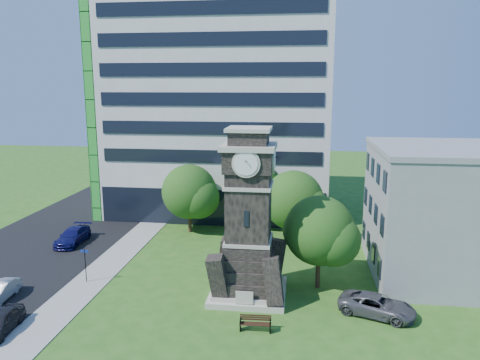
# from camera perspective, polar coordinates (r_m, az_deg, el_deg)

# --- Properties ---
(ground) EXTENTS (160.00, 160.00, 0.00)m
(ground) POSITION_cam_1_polar(r_m,az_deg,el_deg) (33.93, -4.58, -14.87)
(ground) COLOR #285819
(ground) RESTS_ON ground
(sidewalk) EXTENTS (3.00, 70.00, 0.06)m
(sidewalk) POSITION_cam_1_polar(r_m,az_deg,el_deg) (41.08, -16.36, -10.43)
(sidewalk) COLOR gray
(sidewalk) RESTS_ON ground
(street) EXTENTS (14.00, 80.00, 0.02)m
(street) POSITION_cam_1_polar(r_m,az_deg,el_deg) (45.10, -26.41, -9.23)
(street) COLOR black
(street) RESTS_ON ground
(clock_tower) EXTENTS (5.40, 5.40, 12.22)m
(clock_tower) POSITION_cam_1_polar(r_m,az_deg,el_deg) (33.35, 1.07, -5.53)
(clock_tower) COLOR beige
(clock_tower) RESTS_ON ground
(office_tall) EXTENTS (26.20, 15.11, 28.60)m
(office_tall) POSITION_cam_1_polar(r_m,az_deg,el_deg) (56.38, -2.47, 10.67)
(office_tall) COLOR silver
(office_tall) RESTS_ON ground
(office_low) EXTENTS (15.20, 12.20, 10.40)m
(office_low) POSITION_cam_1_polar(r_m,az_deg,el_deg) (41.19, 26.32, -3.54)
(office_low) COLOR gray
(office_low) RESTS_ON ground
(car_street_south) EXTENTS (2.04, 4.17, 1.37)m
(car_street_south) POSITION_cam_1_polar(r_m,az_deg,el_deg) (33.62, -27.21, -15.16)
(car_street_south) COLOR black
(car_street_south) RESTS_ON ground
(car_street_north) EXTENTS (2.25, 5.15, 1.47)m
(car_street_north) POSITION_cam_1_polar(r_m,az_deg,el_deg) (48.19, -19.72, -6.46)
(car_street_north) COLOR #11114D
(car_street_north) RESTS_ON ground
(car_east_lot) EXTENTS (5.50, 3.94, 1.39)m
(car_east_lot) POSITION_cam_1_polar(r_m,az_deg,el_deg) (33.38, 16.38, -14.47)
(car_east_lot) COLOR #515055
(car_east_lot) RESTS_ON ground
(park_bench) EXTENTS (1.97, 0.53, 1.02)m
(park_bench) POSITION_cam_1_polar(r_m,az_deg,el_deg) (30.44, 1.89, -16.99)
(park_bench) COLOR black
(park_bench) RESTS_ON ground
(street_sign) EXTENTS (0.65, 0.06, 2.70)m
(street_sign) POSITION_cam_1_polar(r_m,az_deg,el_deg) (38.47, -18.35, -9.43)
(street_sign) COLOR black
(street_sign) RESTS_ON ground
(tree_nw) EXTENTS (6.19, 5.63, 7.11)m
(tree_nw) POSITION_cam_1_polar(r_m,az_deg,el_deg) (48.28, -6.11, -1.63)
(tree_nw) COLOR #332114
(tree_nw) RESTS_ON ground
(tree_nc) EXTENTS (5.84, 5.31, 7.39)m
(tree_nc) POSITION_cam_1_polar(r_m,az_deg,el_deg) (48.77, 1.96, -0.94)
(tree_nc) COLOR #332114
(tree_nc) RESTS_ON ground
(tree_ne) EXTENTS (6.28, 5.71, 7.17)m
(tree_ne) POSITION_cam_1_polar(r_m,az_deg,el_deg) (44.69, 6.64, -2.70)
(tree_ne) COLOR #332114
(tree_ne) RESTS_ON ground
(tree_east) EXTENTS (5.73, 5.21, 7.10)m
(tree_east) POSITION_cam_1_polar(r_m,az_deg,el_deg) (35.32, 9.75, -6.37)
(tree_east) COLOR #332114
(tree_east) RESTS_ON ground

